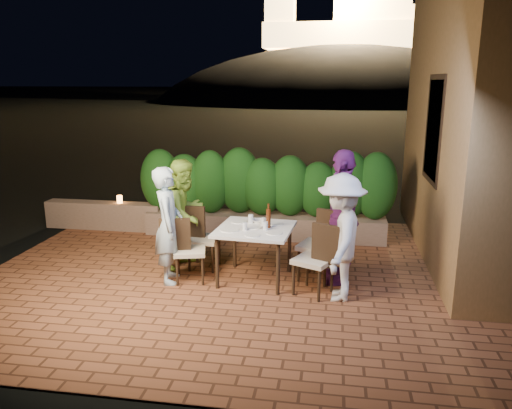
% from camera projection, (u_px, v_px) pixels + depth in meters
% --- Properties ---
extents(ground, '(400.00, 400.00, 0.00)m').
position_uv_depth(ground, '(225.00, 288.00, 6.69)').
color(ground, black).
rests_on(ground, ground).
extents(terrace_floor, '(7.00, 6.00, 0.15)m').
position_uv_depth(terrace_floor, '(232.00, 278.00, 7.18)').
color(terrace_floor, brown).
rests_on(terrace_floor, ground).
extents(building_wall, '(1.60, 5.00, 5.00)m').
position_uv_depth(building_wall, '(487.00, 93.00, 7.44)').
color(building_wall, '#9F723F').
rests_on(building_wall, ground).
extents(window_pane, '(0.08, 1.00, 1.40)m').
position_uv_depth(window_pane, '(436.00, 129.00, 7.20)').
color(window_pane, black).
rests_on(window_pane, building_wall).
extents(window_frame, '(0.06, 1.15, 1.55)m').
position_uv_depth(window_frame, '(435.00, 129.00, 7.21)').
color(window_frame, black).
rests_on(window_frame, building_wall).
extents(planter, '(4.20, 0.55, 0.40)m').
position_uv_depth(planter, '(264.00, 225.00, 8.81)').
color(planter, '#785F4C').
rests_on(planter, ground).
extents(hedge, '(4.00, 0.70, 1.10)m').
position_uv_depth(hedge, '(264.00, 184.00, 8.63)').
color(hedge, '#164312').
rests_on(hedge, planter).
extents(parapet, '(2.20, 0.30, 0.50)m').
position_uv_depth(parapet, '(104.00, 215.00, 9.26)').
color(parapet, '#785F4C').
rests_on(parapet, ground).
extents(hill, '(52.00, 40.00, 22.00)m').
position_uv_depth(hill, '(341.00, 133.00, 64.82)').
color(hill, black).
rests_on(hill, ground).
extents(fortress, '(26.00, 8.00, 8.00)m').
position_uv_depth(fortress, '(346.00, 15.00, 61.30)').
color(fortress, '#FFCC7A').
rests_on(fortress, hill).
extents(dining_table, '(1.07, 1.07, 0.75)m').
position_uv_depth(dining_table, '(255.00, 254.00, 6.84)').
color(dining_table, white).
rests_on(dining_table, ground).
extents(plate_nw, '(0.25, 0.25, 0.01)m').
position_uv_depth(plate_nw, '(230.00, 230.00, 6.63)').
color(plate_nw, white).
rests_on(plate_nw, dining_table).
extents(plate_sw, '(0.21, 0.21, 0.01)m').
position_uv_depth(plate_sw, '(239.00, 222.00, 7.01)').
color(plate_sw, white).
rests_on(plate_sw, dining_table).
extents(plate_ne, '(0.21, 0.21, 0.01)m').
position_uv_depth(plate_ne, '(274.00, 233.00, 6.50)').
color(plate_ne, white).
rests_on(plate_ne, dining_table).
extents(plate_se, '(0.20, 0.20, 0.01)m').
position_uv_depth(plate_se, '(276.00, 224.00, 6.91)').
color(plate_se, white).
rests_on(plate_se, dining_table).
extents(plate_centre, '(0.23, 0.23, 0.01)m').
position_uv_depth(plate_centre, '(254.00, 227.00, 6.76)').
color(plate_centre, white).
rests_on(plate_centre, dining_table).
extents(plate_front, '(0.20, 0.20, 0.01)m').
position_uv_depth(plate_front, '(252.00, 235.00, 6.41)').
color(plate_front, white).
rests_on(plate_front, dining_table).
extents(glass_nw, '(0.06, 0.06, 0.11)m').
position_uv_depth(glass_nw, '(245.00, 226.00, 6.62)').
color(glass_nw, silver).
rests_on(glass_nw, dining_table).
extents(glass_sw, '(0.07, 0.07, 0.12)m').
position_uv_depth(glass_sw, '(251.00, 219.00, 6.96)').
color(glass_sw, silver).
rests_on(glass_sw, dining_table).
extents(glass_ne, '(0.07, 0.07, 0.11)m').
position_uv_depth(glass_ne, '(265.00, 226.00, 6.64)').
color(glass_ne, silver).
rests_on(glass_ne, dining_table).
extents(glass_se, '(0.06, 0.06, 0.10)m').
position_uv_depth(glass_se, '(263.00, 221.00, 6.87)').
color(glass_se, silver).
rests_on(glass_se, dining_table).
extents(beer_bottle, '(0.06, 0.06, 0.33)m').
position_uv_depth(beer_bottle, '(268.00, 216.00, 6.72)').
color(beer_bottle, '#4A1F0C').
rests_on(beer_bottle, dining_table).
extents(bowl, '(0.18, 0.18, 0.04)m').
position_uv_depth(bowl, '(258.00, 221.00, 7.00)').
color(bowl, white).
rests_on(bowl, dining_table).
extents(chair_left_front, '(0.51, 0.51, 0.90)m').
position_uv_depth(chair_left_front, '(190.00, 250.00, 6.79)').
color(chair_left_front, black).
rests_on(chair_left_front, ground).
extents(chair_left_back, '(0.45, 0.45, 0.93)m').
position_uv_depth(chair_left_back, '(204.00, 238.00, 7.26)').
color(chair_left_back, black).
rests_on(chair_left_back, ground).
extents(chair_right_front, '(0.59, 0.59, 0.96)m').
position_uv_depth(chair_right_front, '(313.00, 259.00, 6.36)').
color(chair_right_front, black).
rests_on(chair_right_front, ground).
extents(chair_right_back, '(0.61, 0.61, 1.02)m').
position_uv_depth(chair_right_back, '(318.00, 244.00, 6.82)').
color(chair_right_back, black).
rests_on(chair_right_back, ground).
extents(diner_blue, '(0.52, 0.66, 1.59)m').
position_uv_depth(diner_blue, '(168.00, 225.00, 6.70)').
color(diner_blue, '#A4C1D3').
rests_on(diner_blue, ground).
extents(diner_green, '(0.83, 0.93, 1.60)m').
position_uv_depth(diner_green, '(185.00, 214.00, 7.27)').
color(diner_green, '#92BF3B').
rests_on(diner_green, ground).
extents(diner_white, '(0.67, 1.08, 1.60)m').
position_uv_depth(diner_white, '(341.00, 238.00, 6.16)').
color(diner_white, silver).
rests_on(diner_white, ground).
extents(diner_purple, '(0.55, 1.11, 1.83)m').
position_uv_depth(diner_purple, '(342.00, 217.00, 6.68)').
color(diner_purple, '#6E2571').
rests_on(diner_purple, ground).
extents(parapet_lamp, '(0.10, 0.10, 0.14)m').
position_uv_depth(parapet_lamp, '(120.00, 199.00, 9.13)').
color(parapet_lamp, orange).
rests_on(parapet_lamp, parapet).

